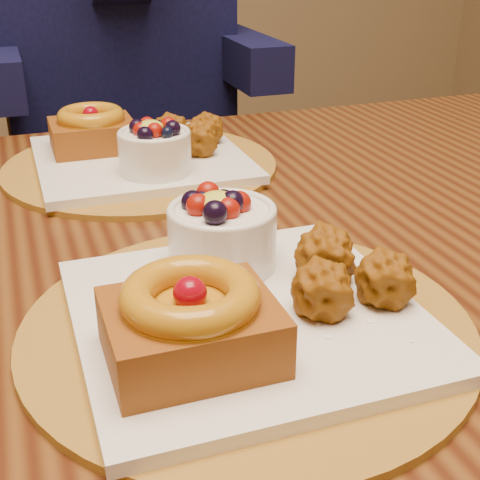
# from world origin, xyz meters

# --- Properties ---
(dining_table) EXTENTS (1.60, 0.90, 0.76)m
(dining_table) POSITION_xyz_m (0.07, 0.13, 0.68)
(dining_table) COLOR #39180A
(dining_table) RESTS_ON ground
(place_setting_near) EXTENTS (0.38, 0.38, 0.09)m
(place_setting_near) POSITION_xyz_m (0.06, -0.08, 0.79)
(place_setting_near) COLOR brown
(place_setting_near) RESTS_ON dining_table
(place_setting_far) EXTENTS (0.38, 0.38, 0.09)m
(place_setting_far) POSITION_xyz_m (0.06, 0.35, 0.78)
(place_setting_far) COLOR brown
(place_setting_far) RESTS_ON dining_table
(chair_far) EXTENTS (0.59, 0.59, 0.99)m
(chair_far) POSITION_xyz_m (0.09, 0.84, 0.55)
(chair_far) COLOR black
(chair_far) RESTS_ON ground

